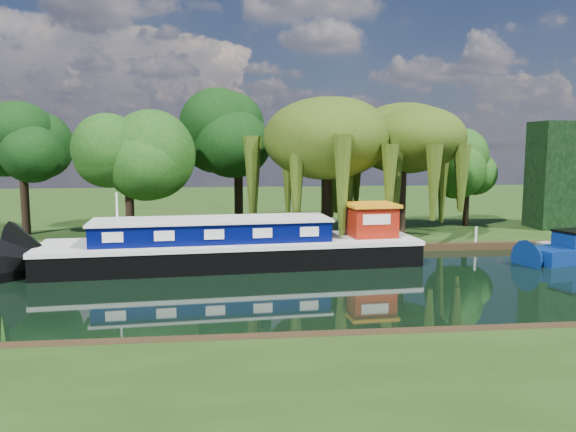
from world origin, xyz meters
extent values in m
plane|color=black|center=(0.00, 0.00, 0.00)|extent=(120.00, 120.00, 0.00)
cube|color=#19320D|center=(0.00, 34.00, 0.23)|extent=(120.00, 52.00, 0.45)
cube|color=black|center=(-6.67, 4.93, 0.51)|extent=(20.80, 6.16, 1.37)
cube|color=silver|center=(-6.67, 4.93, 1.31)|extent=(20.92, 6.26, 0.25)
cube|color=#02073E|center=(-7.81, 4.84, 1.99)|extent=(12.93, 4.27, 1.08)
cube|color=silver|center=(-7.81, 4.84, 2.60)|extent=(13.18, 4.52, 0.14)
cube|color=maroon|center=(1.28, 5.56, 2.30)|extent=(2.70, 2.70, 1.71)
cube|color=orange|center=(1.28, 5.56, 3.25)|extent=(3.00, 3.00, 0.18)
cylinder|color=silver|center=(-12.80, 4.45, 2.81)|extent=(0.11, 0.11, 2.73)
imported|color=maroon|center=(-9.23, 5.97, 0.00)|extent=(3.43, 2.82, 0.62)
imported|color=silver|center=(13.68, 7.06, 0.00)|extent=(2.95, 2.73, 1.29)
cylinder|color=black|center=(-0.32, 11.28, 3.12)|extent=(0.69, 0.69, 5.34)
ellipsoid|color=#2D3F0D|center=(-0.32, 11.28, 6.98)|extent=(7.46, 7.46, 4.82)
cylinder|color=black|center=(4.86, 11.32, 2.93)|extent=(0.70, 0.70, 4.97)
ellipsoid|color=#2D3F0D|center=(4.86, 11.32, 6.52)|extent=(6.78, 6.78, 4.38)
cylinder|color=black|center=(-13.30, 11.36, 3.57)|extent=(0.59, 0.59, 6.24)
ellipsoid|color=#113F0F|center=(-13.30, 11.36, 6.13)|extent=(5.11, 5.11, 5.11)
cylinder|color=black|center=(-21.04, 14.88, 3.65)|extent=(0.52, 0.52, 6.41)
ellipsoid|color=black|center=(-21.04, 14.88, 6.27)|extent=(4.93, 4.93, 4.93)
cylinder|color=black|center=(-6.10, 16.99, 4.09)|extent=(0.73, 0.73, 7.28)
ellipsoid|color=black|center=(-6.10, 16.99, 7.07)|extent=(5.82, 5.82, 5.82)
cylinder|color=black|center=(11.52, 15.74, 2.91)|extent=(0.40, 0.40, 4.91)
ellipsoid|color=#113F0F|center=(11.52, 15.74, 4.92)|extent=(3.93, 3.93, 3.93)
cube|color=black|center=(19.00, 14.00, 4.45)|extent=(6.00, 3.00, 8.00)
cylinder|color=silver|center=(0.50, 10.50, 1.55)|extent=(0.10, 0.10, 2.20)
sphere|color=white|center=(0.50, 10.50, 2.83)|extent=(0.36, 0.36, 0.36)
cylinder|color=silver|center=(-10.00, 8.40, 0.95)|extent=(0.16, 0.16, 1.00)
cylinder|color=silver|center=(-4.00, 8.40, 0.95)|extent=(0.16, 0.16, 1.00)
cylinder|color=silver|center=(3.00, 8.40, 0.95)|extent=(0.16, 0.16, 1.00)
cylinder|color=silver|center=(9.00, 8.40, 0.95)|extent=(0.16, 0.16, 1.00)
camera|label=1|loc=(-6.98, -25.90, 6.59)|focal=35.00mm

